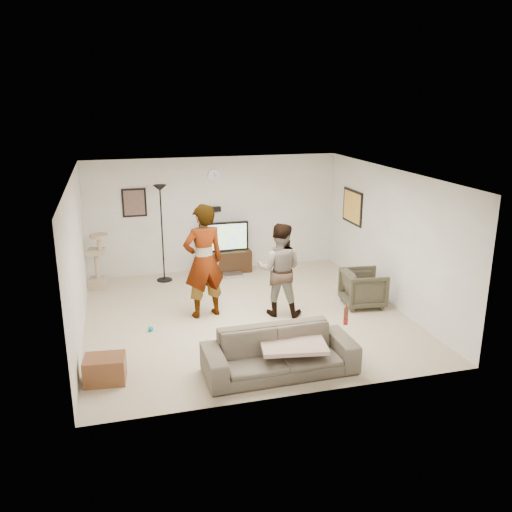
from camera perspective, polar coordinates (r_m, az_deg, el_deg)
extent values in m
cube|color=#C3B191|center=(9.58, -1.13, -6.35)|extent=(5.50, 5.50, 0.02)
cube|color=white|center=(8.90, -1.23, 8.76)|extent=(5.50, 5.50, 0.02)
cube|color=beige|center=(11.77, -4.43, 4.44)|extent=(5.50, 0.04, 2.50)
cube|color=beige|center=(6.66, 4.58, -5.30)|extent=(5.50, 0.04, 2.50)
cube|color=beige|center=(8.93, -18.56, -0.38)|extent=(0.04, 5.50, 2.50)
cube|color=beige|center=(10.15, 14.07, 2.00)|extent=(0.04, 5.50, 2.50)
cylinder|color=white|center=(11.59, -4.50, 8.52)|extent=(0.26, 0.04, 0.26)
cube|color=black|center=(11.68, -4.39, 5.00)|extent=(0.25, 0.10, 0.10)
cube|color=brown|center=(11.49, -12.84, 5.56)|extent=(0.42, 0.03, 0.52)
cube|color=gold|center=(11.47, 10.23, 5.18)|extent=(0.03, 0.78, 0.62)
cube|color=black|center=(11.82, -3.39, -0.55)|extent=(1.15, 0.45, 0.48)
cube|color=silver|center=(11.53, -2.48, -2.05)|extent=(0.40, 0.30, 0.07)
cube|color=black|center=(11.66, -3.44, 2.08)|extent=(1.08, 0.08, 0.64)
cube|color=#81EE1C|center=(11.62, -3.39, 2.02)|extent=(0.99, 0.01, 0.56)
cylinder|color=black|center=(11.18, -9.96, 2.33)|extent=(0.32, 0.32, 2.03)
cube|color=tan|center=(11.17, -16.60, -0.54)|extent=(0.43, 0.43, 1.13)
imported|color=#A8A8A8|center=(9.26, -5.60, -0.55)|extent=(0.83, 0.64, 2.01)
imported|color=#4555A4|center=(9.35, 2.52, -1.45)|extent=(0.99, 0.89, 1.66)
imported|color=#544D41|center=(7.58, 2.55, -10.22)|extent=(2.14, 0.87, 0.62)
cube|color=#D1AA99|center=(7.59, 3.94, -9.30)|extent=(1.00, 0.83, 0.06)
cylinder|color=#5F2B16|center=(7.73, 9.55, -6.35)|extent=(0.06, 0.06, 0.25)
imported|color=#363426|center=(10.07, 11.36, -3.38)|extent=(0.82, 0.80, 0.68)
cube|color=brown|center=(7.69, -15.79, -11.54)|extent=(0.58, 0.46, 0.36)
sphere|color=#088BAE|center=(9.09, -11.15, -7.62)|extent=(0.09, 0.09, 0.09)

